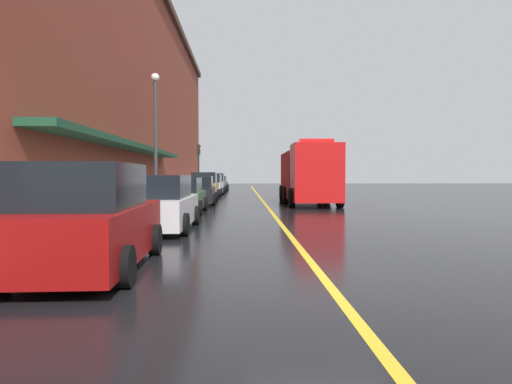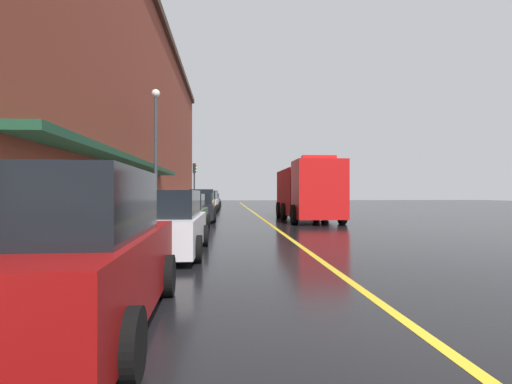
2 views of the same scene
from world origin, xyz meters
TOP-DOWN VIEW (x-y plane):
  - ground_plane at (0.00, 25.00)m, footprint 112.00×112.00m
  - sidewalk_left at (-6.20, 25.00)m, footprint 2.40×70.00m
  - lane_center_stripe at (0.00, 25.00)m, footprint 0.16×70.00m
  - brick_building_left at (-12.92, 24.00)m, footprint 12.22×64.00m
  - parked_car_0 at (-4.04, 0.62)m, footprint 2.19×4.57m
  - parked_car_1 at (-3.85, 6.35)m, footprint 2.16×4.58m
  - parked_car_2 at (-3.97, 12.51)m, footprint 1.99×4.30m
  - parked_car_3 at (-3.87, 18.63)m, footprint 2.17×4.82m
  - parked_car_4 at (-4.00, 24.79)m, footprint 2.12×4.29m
  - parked_car_5 at (-3.87, 30.07)m, footprint 2.06×4.61m
  - parked_car_6 at (-3.91, 35.71)m, footprint 2.12×4.41m
  - parked_car_7 at (-3.87, 41.44)m, footprint 2.08×4.75m
  - fire_truck at (2.48, 18.67)m, footprint 2.83×8.61m
  - parking_meter_0 at (-5.35, 2.28)m, footprint 0.14×0.18m
  - parking_meter_1 at (-5.35, 11.12)m, footprint 0.14×0.18m
  - parking_meter_2 at (-5.35, 2.80)m, footprint 0.14×0.18m
  - parking_meter_3 at (-5.35, 31.21)m, footprint 0.14×0.18m
  - parking_meter_4 at (-5.35, 14.12)m, footprint 0.14×0.18m
  - street_lamp_left at (-5.95, 16.98)m, footprint 0.44×0.44m
  - traffic_light_near at (-5.29, 34.02)m, footprint 0.38×0.36m

SIDE VIEW (x-z plane):
  - ground_plane at x=0.00m, z-range 0.00..0.00m
  - lane_center_stripe at x=0.00m, z-range 0.00..0.01m
  - sidewalk_left at x=-6.20m, z-range 0.00..0.15m
  - parked_car_7 at x=-3.87m, z-range -0.04..1.51m
  - parked_car_2 at x=-3.97m, z-range -0.04..1.52m
  - parked_car_3 at x=-3.87m, z-range -0.04..1.57m
  - parked_car_1 at x=-3.85m, z-range -0.05..1.62m
  - parked_car_5 at x=-3.87m, z-range -0.06..1.70m
  - parked_car_6 at x=-3.91m, z-range -0.06..1.77m
  - parked_car_4 at x=-4.00m, z-range -0.07..1.79m
  - parked_car_0 at x=-4.04m, z-range -0.07..1.81m
  - parking_meter_0 at x=-5.35m, z-range 0.39..1.72m
  - parking_meter_1 at x=-5.35m, z-range 0.39..1.72m
  - parking_meter_2 at x=-5.35m, z-range 0.39..1.72m
  - parking_meter_3 at x=-5.35m, z-range 0.39..1.72m
  - parking_meter_4 at x=-5.35m, z-range 0.39..1.72m
  - fire_truck at x=2.48m, z-range -0.08..3.43m
  - traffic_light_near at x=-5.29m, z-range 1.01..5.31m
  - street_lamp_left at x=-5.95m, z-range 0.93..7.87m
  - brick_building_left at x=-12.92m, z-range 0.01..15.78m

